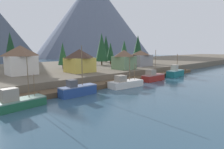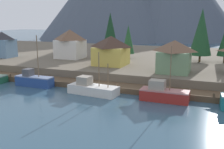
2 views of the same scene
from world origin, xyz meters
name	(u,v)px [view 1 (image 1 of 2)]	position (x,y,z in m)	size (l,w,h in m)	color
ground_plane	(75,79)	(0.00, 20.00, -0.50)	(400.00, 400.00, 1.00)	#335166
dock	(113,83)	(0.00, 1.99, 0.50)	(80.00, 4.00, 1.60)	brown
shoreline_bank	(58,70)	(0.00, 32.00, 1.25)	(400.00, 56.00, 2.50)	#665B4C
mountain_east_peak	(93,18)	(97.55, 136.71, 41.68)	(125.89, 125.89, 83.37)	slate
fishing_boat_green	(19,102)	(-23.99, -1.93, 1.09)	(7.44, 3.50, 7.97)	#1E5B3D
fishing_boat_blue	(77,90)	(-12.87, -1.27, 1.18)	(7.67, 2.32, 9.89)	navy
fishing_boat_white	(125,83)	(0.14, -2.12, 1.00)	(9.12, 3.95, 7.44)	silver
fishing_boat_red	(153,77)	(12.46, -1.49, 1.20)	(7.65, 2.72, 8.87)	maroon
fishing_boat_teal	(175,73)	(24.70, -1.77, 1.32)	(7.78, 3.24, 7.40)	#196B70
house_green	(124,59)	(12.21, 9.79, 5.75)	(6.36, 6.14, 6.36)	#6B8E66
house_white	(21,60)	(-16.65, 19.28, 6.39)	(7.17, 6.29, 7.61)	silver
house_grey	(140,58)	(25.46, 13.53, 5.57)	(8.30, 6.54, 6.01)	gray
house_yellow	(80,60)	(-2.56, 13.41, 5.89)	(7.36, 7.06, 6.62)	gold
conifer_near_left	(106,47)	(28.35, 37.17, 9.92)	(5.12, 5.12, 13.00)	#4C3823
conifer_near_right	(11,48)	(-13.40, 39.74, 9.34)	(4.84, 4.84, 12.39)	#4C3823
conifer_mid_left	(138,47)	(35.31, 22.99, 9.81)	(5.20, 5.20, 12.75)	#4C3823
conifer_mid_right	(110,52)	(21.64, 26.58, 7.91)	(3.71, 3.71, 9.23)	#4C3823
conifer_back_left	(63,54)	(-1.99, 24.14, 7.57)	(3.31, 3.31, 8.79)	#4C3823
conifer_back_right	(102,47)	(16.01, 25.64, 9.76)	(5.23, 5.23, 12.86)	#4C3823
conifer_centre	(124,50)	(39.70, 35.67, 8.58)	(4.97, 4.97, 10.97)	#4C3823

